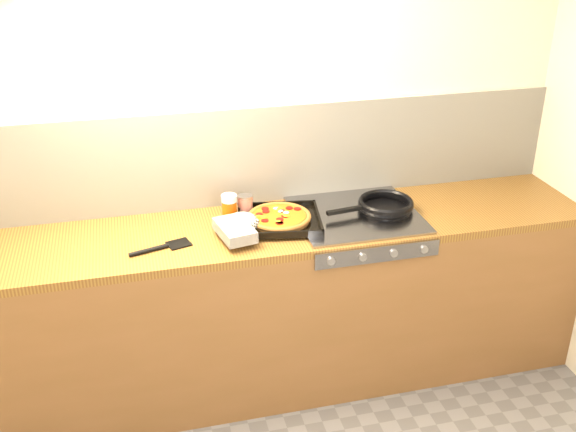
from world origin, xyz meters
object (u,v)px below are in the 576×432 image
object	(u,v)px
pizza_on_tray	(267,221)
tomato_can	(245,205)
juice_glass	(229,207)
frying_pan	(385,205)

from	to	relation	value
pizza_on_tray	tomato_can	bearing A→B (deg)	111.92
pizza_on_tray	juice_glass	distance (m)	0.21
juice_glass	frying_pan	bearing A→B (deg)	-8.71
tomato_can	pizza_on_tray	bearing A→B (deg)	-68.08
juice_glass	pizza_on_tray	bearing A→B (deg)	-43.95
tomato_can	juice_glass	world-z (taller)	juice_glass
pizza_on_tray	juice_glass	bearing A→B (deg)	136.05
pizza_on_tray	frying_pan	bearing A→B (deg)	2.96
frying_pan	juice_glass	bearing A→B (deg)	171.29
pizza_on_tray	tomato_can	size ratio (longest dim) A/B	5.17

